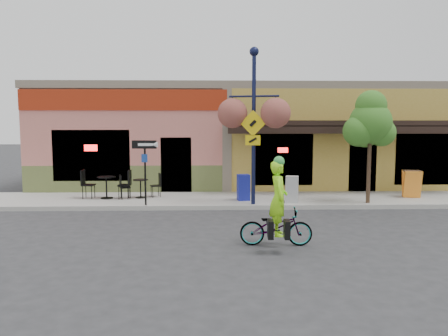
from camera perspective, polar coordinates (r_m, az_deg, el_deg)
name	(u,v)px	position (r m, az deg, el deg)	size (l,w,h in m)	color
ground	(262,213)	(14.08, 4.96, -5.88)	(90.00, 90.00, 0.00)	#2D2D30
sidewalk	(256,200)	(16.01, 4.15, -4.15)	(24.00, 3.00, 0.15)	#9E9B93
curb	(260,207)	(14.60, 4.72, -5.15)	(24.00, 0.12, 0.15)	#A8A59E
building	(245,136)	(21.25, 2.71, 4.26)	(18.20, 8.20, 4.50)	#C56D61
bicycle	(276,227)	(10.40, 6.81, -7.65)	(0.59, 1.69, 0.89)	maroon
cyclist_rider	(278,209)	(10.31, 7.11, -5.30)	(0.64, 0.42, 1.75)	#9DFF1A
lamp_post	(254,127)	(14.50, 3.90, 5.41)	(1.66, 0.66, 5.19)	#111535
one_way_sign	(145,173)	(14.61, -10.26, -0.64)	(0.82, 0.18, 2.15)	black
cafe_set_left	(106,184)	(16.27, -15.11, -2.05)	(1.74, 0.87, 1.04)	black
cafe_set_right	(141,186)	(16.14, -10.84, -2.30)	(1.47, 0.74, 0.88)	black
newspaper_box_blue	(243,187)	(15.40, 2.56, -2.54)	(0.41, 0.36, 0.91)	#192096
newspaper_box_grey	(292,189)	(15.16, 8.86, -2.76)	(0.42, 0.38, 0.90)	#ABABAB
street_tree	(370,146)	(15.52, 18.49, 2.68)	(1.50, 1.50, 3.86)	#3D7A26
sandwich_board	(413,184)	(17.21, 23.45, -1.99)	(0.60, 0.44, 1.00)	orange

